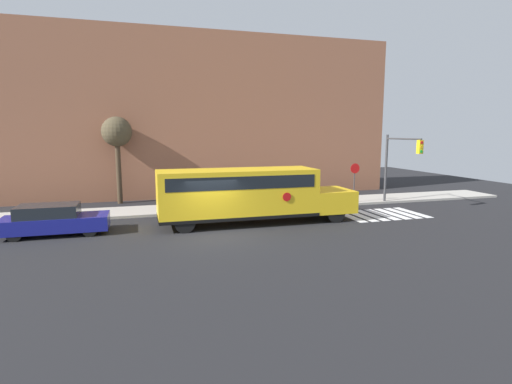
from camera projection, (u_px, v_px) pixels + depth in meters
The scene contains 9 objects.
ground_plane at pixel (215, 235), 18.60m from camera, with size 60.00×60.00×0.00m, color black.
sidewalk_strip at pixel (196, 208), 24.76m from camera, with size 44.00×3.00×0.15m.
building_backdrop at pixel (182, 116), 30.06m from camera, with size 32.00×4.00×11.92m.
crosswalk_stripes at pixel (382, 214), 23.33m from camera, with size 4.70×3.20×0.01m.
school_bus at pixel (247, 193), 20.77m from camera, with size 10.41×2.57×2.87m.
parked_car at pixel (54, 220), 18.55m from camera, with size 4.68×1.79×1.44m.
stop_sign at pixel (355, 178), 26.29m from camera, with size 0.66×0.10×2.74m.
traffic_light at pixel (398, 158), 25.44m from camera, with size 0.28×3.51×4.60m.
tree_near_sidewalk at pixel (117, 134), 26.29m from camera, with size 1.97×1.97×5.79m.
Camera 1 is at (-3.22, -17.91, 4.75)m, focal length 28.00 mm.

